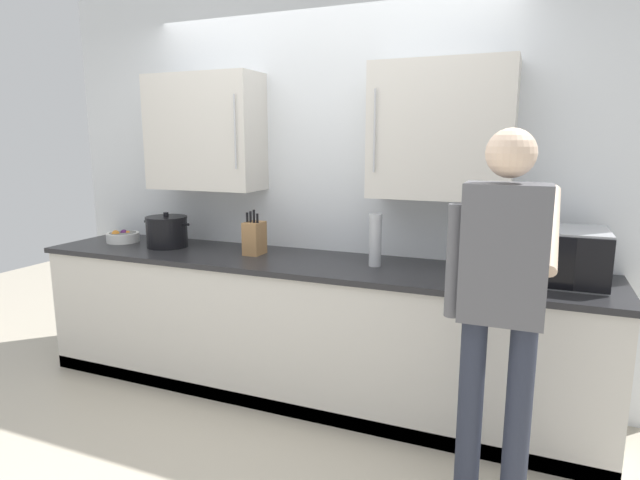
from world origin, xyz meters
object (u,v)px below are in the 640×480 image
object	(u,v)px
microwave_oven	(541,254)
person_figure	(502,294)
fruit_bowl	(123,237)
knife_block	(254,238)
stock_pot	(167,232)
thermos_flask	(375,240)

from	to	relation	value
microwave_oven	person_figure	distance (m)	0.77
microwave_oven	person_figure	bearing A→B (deg)	-101.22
microwave_oven	fruit_bowl	bearing A→B (deg)	-179.99
knife_block	person_figure	world-z (taller)	person_figure
fruit_bowl	stock_pot	distance (m)	0.43
knife_block	stock_pot	distance (m)	0.71
thermos_flask	knife_block	distance (m)	0.84
knife_block	microwave_oven	bearing A→B (deg)	0.09
fruit_bowl	person_figure	xyz separation A→B (m)	(2.75, -0.76, 0.08)
person_figure	thermos_flask	bearing A→B (deg)	136.10
fruit_bowl	thermos_flask	bearing A→B (deg)	-0.38
knife_block	person_figure	size ratio (longest dim) A/B	0.18
thermos_flask	person_figure	size ratio (longest dim) A/B	0.19
knife_block	thermos_flask	bearing A→B (deg)	-0.73
microwave_oven	stock_pot	xyz separation A→B (m)	(-2.47, -0.02, -0.04)
microwave_oven	thermos_flask	world-z (taller)	thermos_flask
stock_pot	person_figure	bearing A→B (deg)	-17.68
thermos_flask	stock_pot	size ratio (longest dim) A/B	0.82
thermos_flask	fruit_bowl	world-z (taller)	thermos_flask
microwave_oven	knife_block	distance (m)	1.76
microwave_oven	person_figure	size ratio (longest dim) A/B	0.35
microwave_oven	fruit_bowl	xyz separation A→B (m)	(-2.90, -0.00, -0.11)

